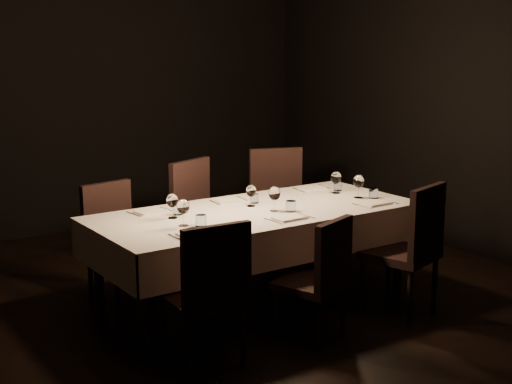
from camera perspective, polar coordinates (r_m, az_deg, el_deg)
room at (r=5.32m, az=0.00°, el=6.33°), size 5.01×6.01×3.01m
dining_table at (r=5.45m, az=0.00°, el=-2.19°), size 2.52×1.12×0.76m
chair_near_left at (r=4.44m, az=-3.82°, el=-7.70°), size 0.48×0.48×0.95m
place_setting_near_left at (r=4.89m, az=-5.23°, el=-2.10°), size 0.34×0.41×0.19m
chair_near_center at (r=4.86m, az=5.20°, el=-6.49°), size 0.53×0.53×0.87m
place_setting_near_center at (r=5.30m, az=2.16°, el=-0.95°), size 0.35×0.41×0.19m
chair_near_right at (r=5.43m, az=12.29°, el=-4.06°), size 0.59×0.59×1.00m
place_setting_near_right at (r=5.84m, az=8.88°, el=0.10°), size 0.34×0.41×0.19m
chair_far_left at (r=5.75m, az=-11.18°, el=-3.47°), size 0.52×0.52×0.93m
place_setting_far_left at (r=5.28m, az=-7.14°, el=-1.13°), size 0.34×0.40×0.18m
chair_far_center at (r=6.15m, az=-4.34°, el=-1.84°), size 0.64×0.64×1.03m
place_setting_far_center at (r=5.62m, az=-0.90°, el=-0.30°), size 0.31×0.39×0.17m
chair_far_right at (r=6.60m, az=1.91°, el=-0.76°), size 0.64×0.64×1.05m
place_setting_far_right at (r=6.13m, az=5.86°, el=0.72°), size 0.35×0.41×0.19m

